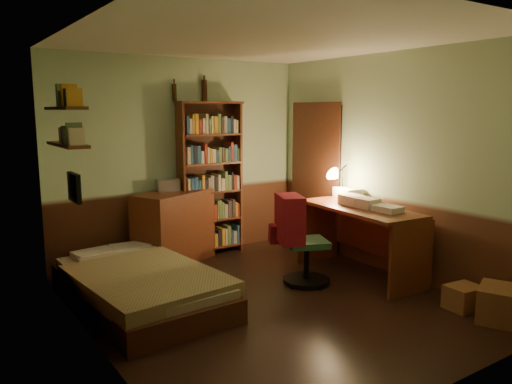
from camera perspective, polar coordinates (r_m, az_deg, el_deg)
floor at (r=5.23m, az=1.56°, el=-12.47°), size 3.50×4.00×0.02m
ceiling at (r=4.90m, az=1.71°, el=17.28°), size 3.50×4.00×0.02m
wall_back at (r=6.63m, az=-8.53°, el=3.76°), size 3.50×0.02×2.60m
wall_left at (r=4.14m, az=-18.62°, el=0.06°), size 0.02×4.00×2.60m
wall_right at (r=6.08m, az=15.28°, el=3.04°), size 0.02×4.00×2.60m
wall_front at (r=3.48m, az=21.22°, el=-1.76°), size 3.50×0.02×2.60m
doorway at (r=7.00m, az=6.92°, el=1.62°), size 0.06×0.90×2.00m
door_trim at (r=6.98m, az=6.70°, el=1.60°), size 0.02×0.98×2.08m
bed at (r=5.22m, az=-13.21°, el=-8.98°), size 1.23×2.16×0.63m
dresser at (r=6.44m, az=-9.36°, el=-4.01°), size 1.15×0.89×0.92m
mini_stereo at (r=6.45m, az=-10.05°, el=0.82°), size 0.31×0.26×0.15m
bookshelf at (r=6.67m, az=-5.25°, el=1.46°), size 0.90×0.35×2.05m
bottle_left at (r=6.51m, az=-9.31°, el=11.16°), size 0.06×0.06×0.21m
bottle_right at (r=6.70m, az=-5.93°, el=11.43°), size 0.10×0.10×0.27m
desk at (r=5.98m, az=11.70°, el=-5.58°), size 0.75×1.59×0.83m
paper_stack at (r=6.42m, az=10.47°, el=-0.14°), size 0.28×0.36×0.13m
desk_lamp at (r=6.48m, az=9.88°, el=1.95°), size 0.21×0.21×0.58m
office_chair at (r=5.60m, az=5.84°, el=-4.90°), size 0.71×0.67×1.12m
red_jacket at (r=5.30m, az=8.10°, el=3.29°), size 0.25×0.45×0.53m
wall_shelf_lower at (r=5.20m, az=-20.76°, el=5.07°), size 0.20×0.90×0.03m
wall_shelf_upper at (r=5.19m, az=-20.99°, el=8.93°), size 0.20×0.90×0.03m
framed_picture at (r=4.73m, az=-20.06°, el=0.48°), size 0.04×0.32×0.26m
cardboard_box_a at (r=5.24m, az=26.00°, el=-11.41°), size 0.53×0.49×0.32m
cardboard_box_b at (r=5.41m, az=22.64°, el=-11.04°), size 0.35×0.30×0.23m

